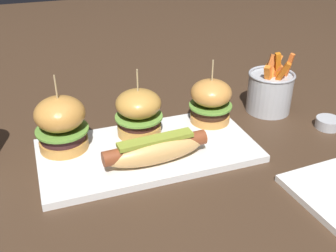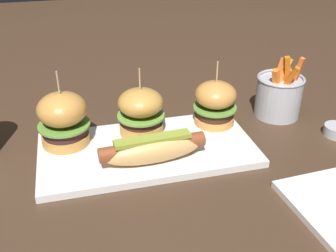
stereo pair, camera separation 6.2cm
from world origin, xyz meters
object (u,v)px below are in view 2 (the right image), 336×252
slider_center (139,111)px  fries_bucket (279,94)px  slider_left (63,118)px  hot_dog (151,149)px  platter_main (147,149)px  slider_right (215,103)px

slider_center → fries_bucket: bearing=4.4°
slider_left → slider_center: (0.15, 0.00, -0.01)m
slider_center → fries_bucket: slider_center is taller
slider_left → slider_center: bearing=1.4°
slider_left → fries_bucket: size_ratio=1.03×
hot_dog → fries_bucket: 0.35m
slider_center → fries_bucket: size_ratio=0.96×
slider_center → slider_left: bearing=-178.6°
platter_main → hot_dog: size_ratio=2.10×
platter_main → slider_center: 0.08m
slider_left → slider_center: slider_left is taller
hot_dog → slider_left: slider_left is taller
platter_main → slider_center: bearing=93.3°
slider_left → slider_center: size_ratio=1.07×
hot_dog → slider_left: bearing=144.7°
slider_left → fries_bucket: 0.48m
slider_center → fries_bucket: (0.33, 0.02, -0.01)m
slider_left → fries_bucket: (0.47, 0.03, -0.02)m
slider_center → fries_bucket: 0.33m
slider_left → slider_right: bearing=0.8°
platter_main → hot_dog: hot_dog is taller
hot_dog → slider_center: (0.00, 0.11, 0.02)m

